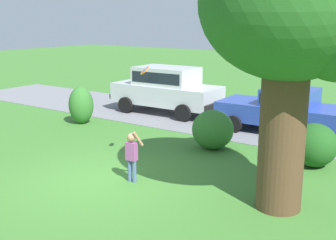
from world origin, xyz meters
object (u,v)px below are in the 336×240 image
object	(u,v)px
parked_sedan	(283,108)
frisbee	(145,71)
parked_suv	(166,87)
oak_tree_large	(296,15)
child_thrower	(132,153)

from	to	relation	value
parked_sedan	frisbee	distance (m)	6.00
parked_sedan	parked_suv	distance (m)	5.08
oak_tree_large	child_thrower	bearing A→B (deg)	-168.78
parked_suv	frisbee	bearing A→B (deg)	-59.75
parked_suv	parked_sedan	bearing A→B (deg)	-2.96
child_thrower	frisbee	world-z (taller)	frisbee
oak_tree_large	child_thrower	size ratio (longest dim) A/B	4.38
parked_sedan	child_thrower	bearing A→B (deg)	-101.52
oak_tree_large	child_thrower	world-z (taller)	oak_tree_large
child_thrower	frisbee	size ratio (longest dim) A/B	3.99
frisbee	oak_tree_large	bearing A→B (deg)	-5.04
oak_tree_large	child_thrower	distance (m)	4.81
parked_suv	frisbee	world-z (taller)	frisbee
oak_tree_large	frisbee	world-z (taller)	oak_tree_large
parked_suv	frisbee	size ratio (longest dim) A/B	14.71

